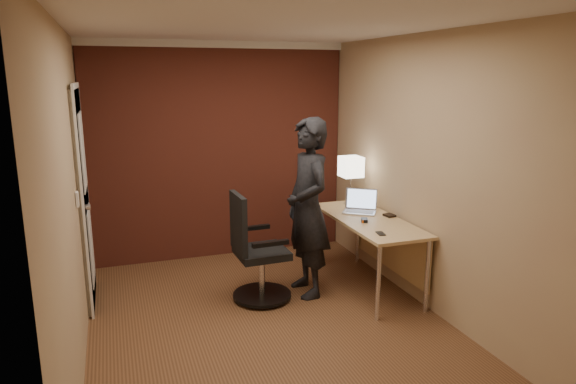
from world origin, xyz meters
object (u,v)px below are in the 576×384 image
(desk_lamp, at_px, (351,167))
(phone, at_px, (381,233))
(desk, at_px, (374,230))
(laptop, at_px, (360,206))
(mouse, at_px, (364,220))
(person, at_px, (308,208))
(wallet, at_px, (389,215))
(office_chair, at_px, (255,255))

(desk_lamp, bearing_deg, phone, -101.16)
(desk, relative_size, laptop, 3.58)
(mouse, xyz_separation_m, person, (-0.53, 0.17, 0.13))
(wallet, bearing_deg, phone, -127.23)
(wallet, relative_size, office_chair, 0.11)
(mouse, distance_m, wallet, 0.34)
(laptop, relative_size, wallet, 3.80)
(mouse, distance_m, office_chair, 1.11)
(desk_lamp, height_order, wallet, desk_lamp)
(office_chair, distance_m, person, 0.68)
(desk_lamp, height_order, person, person)
(desk_lamp, relative_size, wallet, 4.86)
(desk, bearing_deg, mouse, -149.65)
(desk, distance_m, mouse, 0.24)
(desk, xyz_separation_m, wallet, (0.16, -0.01, 0.14))
(desk, xyz_separation_m, phone, (-0.21, -0.50, 0.13))
(mouse, relative_size, wallet, 0.91)
(wallet, bearing_deg, desk_lamp, 105.94)
(desk, distance_m, desk_lamp, 0.78)
(person, bearing_deg, phone, 38.24)
(desk_lamp, bearing_deg, laptop, -95.43)
(laptop, height_order, office_chair, office_chair)
(mouse, xyz_separation_m, wallet, (0.33, 0.09, -0.01))
(mouse, bearing_deg, phone, -73.04)
(desk_lamp, distance_m, phone, 1.16)
(laptop, bearing_deg, person, -163.73)
(desk, bearing_deg, wallet, -2.90)
(desk, height_order, mouse, mouse)
(wallet, height_order, office_chair, office_chair)
(mouse, height_order, office_chair, office_chair)
(phone, distance_m, office_chair, 1.20)
(mouse, relative_size, person, 0.06)
(desk, height_order, wallet, wallet)
(desk_lamp, relative_size, person, 0.31)
(laptop, bearing_deg, office_chair, -170.70)
(person, bearing_deg, mouse, 70.23)
(wallet, bearing_deg, person, 174.86)
(desk, distance_m, person, 0.75)
(laptop, distance_m, phone, 0.79)
(laptop, distance_m, mouse, 0.39)
(desk_lamp, xyz_separation_m, laptop, (-0.03, -0.30, -0.35))
(mouse, bearing_deg, desk, 53.53)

